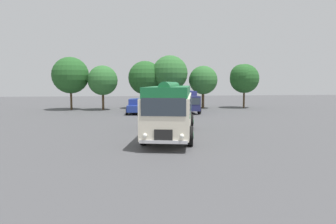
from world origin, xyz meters
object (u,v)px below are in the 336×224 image
at_px(vintage_bus, 171,107).
at_px(car_near_left, 136,106).
at_px(box_van, 186,101).
at_px(car_mid_left, 161,106).

xyz_separation_m(vintage_bus, car_near_left, (-1.81, 14.37, -1.05)).
xyz_separation_m(vintage_bus, box_van, (3.96, 14.99, -0.53)).
bearing_deg(car_near_left, car_mid_left, -8.01).
relative_size(vintage_bus, box_van, 1.79).
bearing_deg(box_van, car_mid_left, -161.82).
relative_size(car_mid_left, box_van, 0.74).
relative_size(car_near_left, box_van, 0.75).
distance_m(car_near_left, box_van, 5.83).
height_order(car_mid_left, box_van, box_van).
distance_m(car_mid_left, box_van, 3.26).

